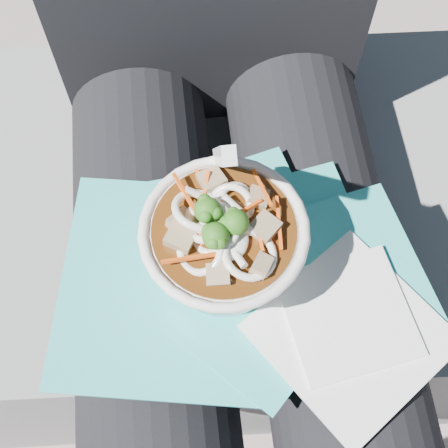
{
  "coord_description": "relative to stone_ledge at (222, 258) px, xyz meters",
  "views": [
    {
      "loc": [
        -0.04,
        -0.23,
        1.16
      ],
      "look_at": [
        -0.02,
        -0.02,
        0.72
      ],
      "focal_mm": 50.0,
      "sensor_mm": 36.0,
      "label": 1
    }
  ],
  "objects": [
    {
      "name": "udon_bowl",
      "position": [
        -0.02,
        -0.17,
        0.45
      ],
      "size": [
        0.15,
        0.15,
        0.19
      ],
      "color": "white",
      "rests_on": "plastic_bag"
    },
    {
      "name": "lap",
      "position": [
        0.0,
        -0.15,
        0.31
      ],
      "size": [
        0.34,
        0.48,
        0.16
      ],
      "color": "black",
      "rests_on": "stone_ledge"
    },
    {
      "name": "plastic_bag",
      "position": [
        -0.01,
        -0.17,
        0.39
      ],
      "size": [
        0.36,
        0.26,
        0.01
      ],
      "color": "#2CB8B7",
      "rests_on": "lap"
    },
    {
      "name": "napkins",
      "position": [
        0.09,
        -0.24,
        0.4
      ],
      "size": [
        0.2,
        0.2,
        0.01
      ],
      "color": "white",
      "rests_on": "plastic_bag"
    },
    {
      "name": "ground",
      "position": [
        0.0,
        -0.15,
        -0.23
      ],
      "size": [
        20.0,
        20.0,
        0.0
      ],
      "primitive_type": "plane",
      "color": "slate",
      "rests_on": "ground"
    },
    {
      "name": "stone_ledge",
      "position": [
        0.0,
        0.0,
        0.0
      ],
      "size": [
        1.03,
        0.56,
        0.46
      ],
      "primitive_type": "cube",
      "rotation": [
        0.0,
        0.0,
        -0.06
      ],
      "color": "slate",
      "rests_on": "ground"
    },
    {
      "name": "person_body",
      "position": [
        0.0,
        -0.06,
        0.33
      ],
      "size": [
        0.34,
        0.94,
        1.01
      ],
      "color": "black",
      "rests_on": "ground"
    }
  ]
}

